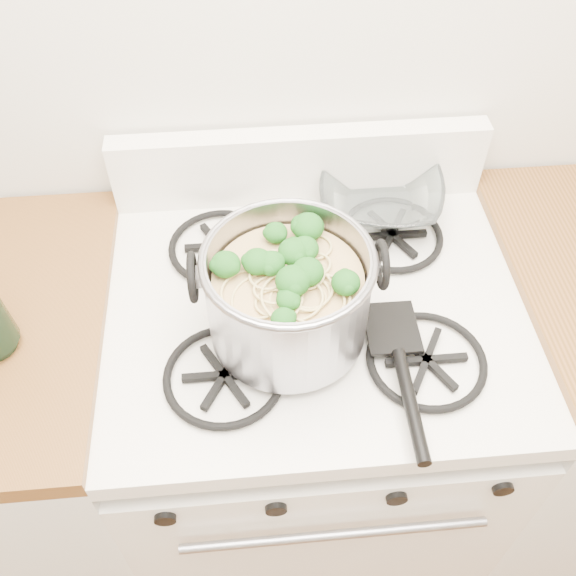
# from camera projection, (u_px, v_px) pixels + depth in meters

# --- Properties ---
(gas_range) EXTENTS (0.76, 0.66, 0.92)m
(gas_range) POSITION_uv_depth(u_px,v_px,m) (309.00, 428.00, 1.52)
(gas_range) COLOR white
(gas_range) RESTS_ON ground
(counter_left) EXTENTS (0.25, 0.65, 0.92)m
(counter_left) POSITION_uv_depth(u_px,v_px,m) (92.00, 439.00, 1.48)
(counter_left) COLOR silver
(counter_left) RESTS_ON ground
(stock_pot) EXTENTS (0.31, 0.28, 0.19)m
(stock_pot) POSITION_uv_depth(u_px,v_px,m) (288.00, 296.00, 1.04)
(stock_pot) COLOR #97969F
(stock_pot) RESTS_ON gas_range
(spatula) EXTENTS (0.29, 0.31, 0.02)m
(spatula) POSITION_uv_depth(u_px,v_px,m) (392.00, 325.00, 1.10)
(spatula) COLOR black
(spatula) RESTS_ON gas_range
(glass_bowl) EXTENTS (0.12, 0.12, 0.02)m
(glass_bowl) POSITION_uv_depth(u_px,v_px,m) (380.00, 201.00, 1.30)
(glass_bowl) COLOR white
(glass_bowl) RESTS_ON gas_range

